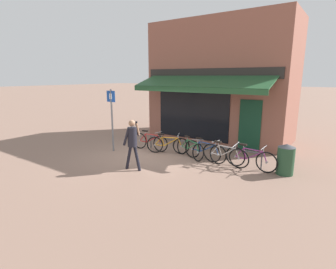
% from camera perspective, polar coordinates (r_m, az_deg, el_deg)
% --- Properties ---
extents(ground_plane, '(160.00, 160.00, 0.00)m').
position_cam_1_polar(ground_plane, '(10.28, -4.42, -4.57)').
color(ground_plane, '#846656').
extents(shop_front, '(6.61, 4.46, 5.55)m').
position_cam_1_polar(shop_front, '(13.18, 11.53, 11.23)').
color(shop_front, '#8E5647').
rests_on(shop_front, ground_plane).
extents(bike_rack_rail, '(4.73, 0.04, 0.57)m').
position_cam_1_polar(bike_rack_rail, '(9.91, 6.79, -2.33)').
color(bike_rack_rail, '#47494F').
rests_on(bike_rack_rail, ground_plane).
extents(bicycle_red, '(1.70, 0.52, 0.82)m').
position_cam_1_polar(bicycle_red, '(10.92, -3.97, -1.53)').
color(bicycle_red, black).
rests_on(bicycle_red, ground_plane).
extents(bicycle_orange, '(1.61, 0.78, 0.81)m').
position_cam_1_polar(bicycle_orange, '(10.41, -0.04, -2.23)').
color(bicycle_orange, black).
rests_on(bicycle_orange, ground_plane).
extents(bicycle_green, '(1.59, 0.80, 0.82)m').
position_cam_1_polar(bicycle_green, '(9.95, 4.76, -3.03)').
color(bicycle_green, black).
rests_on(bicycle_green, ground_plane).
extents(bicycle_blue, '(1.78, 0.52, 0.82)m').
position_cam_1_polar(bicycle_blue, '(9.64, 7.98, -3.54)').
color(bicycle_blue, black).
rests_on(bicycle_blue, ground_plane).
extents(bicycle_silver, '(1.72, 0.52, 0.87)m').
position_cam_1_polar(bicycle_silver, '(9.23, 12.26, -4.37)').
color(bicycle_silver, black).
rests_on(bicycle_silver, ground_plane).
extents(bicycle_purple, '(1.75, 0.52, 0.84)m').
position_cam_1_polar(bicycle_purple, '(9.06, 17.47, -5.00)').
color(bicycle_purple, black).
rests_on(bicycle_purple, ground_plane).
extents(pedestrian_adult, '(0.59, 0.46, 1.68)m').
position_cam_1_polar(pedestrian_adult, '(8.52, -7.78, -0.98)').
color(pedestrian_adult, black).
rests_on(pedestrian_adult, ground_plane).
extents(litter_bin, '(0.53, 0.53, 0.98)m').
position_cam_1_polar(litter_bin, '(8.98, 24.23, -4.93)').
color(litter_bin, '#23472D').
rests_on(litter_bin, ground_plane).
extents(parking_sign, '(0.44, 0.07, 2.53)m').
position_cam_1_polar(parking_sign, '(10.77, -12.14, 4.38)').
color(parking_sign, slate).
rests_on(parking_sign, ground_plane).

